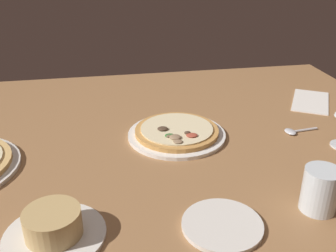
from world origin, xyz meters
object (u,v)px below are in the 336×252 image
Objects in this scene: paper_menu at (311,101)px; pizza_main at (177,133)px; side_plate at (222,225)px; spoon at (294,131)px; water_glass at (320,192)px; ramekin_on_saucer at (54,227)px.

pizza_main is at bearing 49.67° from paper_menu.
side_plate is 1.50× the size of spoon.
water_glass is 0.44× the size of paper_menu.
side_plate is at bearing 79.52° from paper_menu.
ramekin_on_saucer is at bearing 26.80° from spoon.
spoon is (16.25, 20.38, 0.31)cm from paper_menu.
side_plate is at bearing 175.00° from ramekin_on_saucer.
ramekin_on_saucer reaches higher than spoon.
spoon is (-31.70, -34.22, 0.01)cm from side_plate.
paper_menu is at bearing -146.58° from ramekin_on_saucer.
paper_menu is (-49.02, -16.74, -1.04)cm from pizza_main.
side_plate is at bearing 91.63° from pizza_main.
spoon is (-11.38, -32.36, -3.53)cm from water_glass.
ramekin_on_saucer is 1.81× the size of spoon.
paper_menu is 26.06cm from spoon.
paper_menu is at bearing -161.15° from pizza_main.
pizza_main is at bearing -130.13° from ramekin_on_saucer.
water_glass is (-51.04, 0.82, 1.70)cm from ramekin_on_saucer.
pizza_main is 41.97cm from water_glass.
spoon is at bearing -132.81° from side_plate.
pizza_main is 1.30× the size of paper_menu.
side_plate is at bearing 47.19° from spoon.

